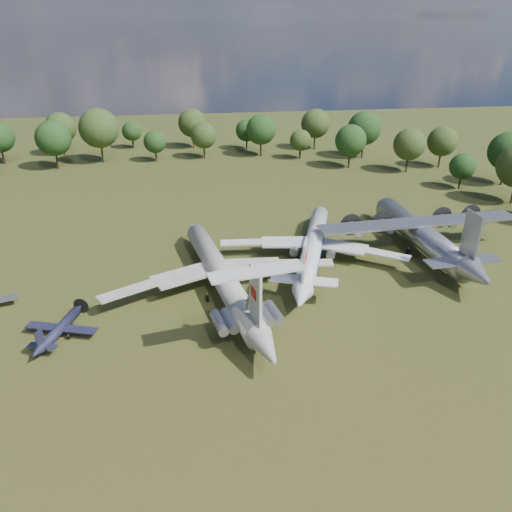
{
  "coord_description": "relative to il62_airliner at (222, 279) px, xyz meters",
  "views": [
    {
      "loc": [
        1.69,
        -68.06,
        37.64
      ],
      "look_at": [
        10.88,
        -1.2,
        5.0
      ],
      "focal_mm": 35.0,
      "sensor_mm": 36.0,
      "label": 1
    }
  ],
  "objects": [
    {
      "name": "tu104_jet",
      "position": [
        16.01,
        8.75,
        -0.17
      ],
      "size": [
        43.76,
        50.29,
        4.23
      ],
      "primitive_type": null,
      "rotation": [
        0.0,
        0.0,
        -0.33
      ],
      "color": "silver",
      "rests_on": "ground"
    },
    {
      "name": "small_prop_west",
      "position": [
        -21.59,
        -8.66,
        -1.33
      ],
      "size": [
        13.04,
        15.31,
        1.91
      ],
      "primitive_type": null,
      "rotation": [
        0.0,
        0.0,
        -0.3
      ],
      "color": "black",
      "rests_on": "ground"
    },
    {
      "name": "person_on_il62",
      "position": [
        2.44,
        -12.55,
        3.23
      ],
      "size": [
        0.74,
        0.54,
        1.89
      ],
      "primitive_type": "imported",
      "rotation": [
        0.0,
        0.0,
        3.01
      ],
      "color": "olive",
      "rests_on": "il62_airliner"
    },
    {
      "name": "an12_transport",
      "position": [
        35.49,
        9.81,
        0.37
      ],
      "size": [
        38.7,
        42.64,
        5.3
      ],
      "primitive_type": null,
      "rotation": [
        0.0,
        0.0,
        0.07
      ],
      "color": "#A5A7AD",
      "rests_on": "ground"
    },
    {
      "name": "ground",
      "position": [
        -5.51,
        2.8,
        -2.28
      ],
      "size": [
        300.0,
        300.0,
        0.0
      ],
      "primitive_type": "plane",
      "color": "#263A13",
      "rests_on": "ground"
    },
    {
      "name": "il62_airliner",
      "position": [
        0.0,
        0.0,
        0.0
      ],
      "size": [
        44.04,
        52.54,
        4.57
      ],
      "primitive_type": null,
      "rotation": [
        0.0,
        0.0,
        0.19
      ],
      "color": "#B3B4AF",
      "rests_on": "ground"
    }
  ]
}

